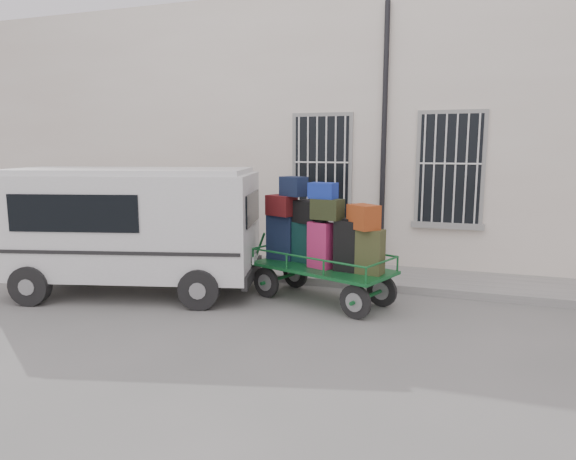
# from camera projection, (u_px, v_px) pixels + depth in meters

# --- Properties ---
(ground) EXTENTS (80.00, 80.00, 0.00)m
(ground) POSITION_uv_depth(u_px,v_px,m) (297.00, 306.00, 8.76)
(ground) COLOR slate
(ground) RESTS_ON ground
(building) EXTENTS (24.00, 5.15, 6.00)m
(building) POSITION_uv_depth(u_px,v_px,m) (362.00, 135.00, 13.41)
(building) COLOR beige
(building) RESTS_ON ground
(sidewalk) EXTENTS (24.00, 1.70, 0.15)m
(sidewalk) POSITION_uv_depth(u_px,v_px,m) (329.00, 273.00, 10.80)
(sidewalk) COLOR slate
(sidewalk) RESTS_ON ground
(luggage_cart) EXTENTS (2.90, 1.89, 2.17)m
(luggage_cart) POSITION_uv_depth(u_px,v_px,m) (320.00, 241.00, 8.90)
(luggage_cart) COLOR black
(luggage_cart) RESTS_ON ground
(van) EXTENTS (4.89, 2.99, 2.31)m
(van) POSITION_uv_depth(u_px,v_px,m) (131.00, 222.00, 9.42)
(van) COLOR silver
(van) RESTS_ON ground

